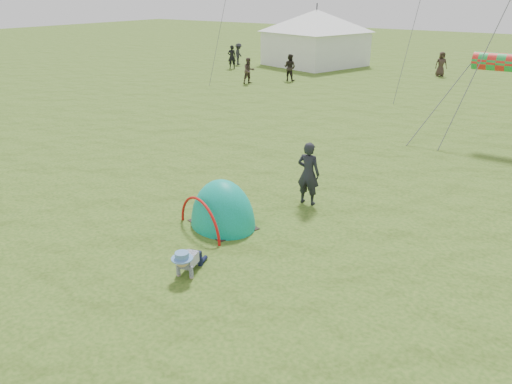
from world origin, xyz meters
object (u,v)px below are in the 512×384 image
Objects in this scene: popup_tent at (223,225)px; event_marquee at (316,36)px; standing_adult at (308,173)px; crawling_toddler at (187,260)px.

popup_tent is 0.37× the size of event_marquee.
standing_adult reaches higher than popup_tent.
popup_tent is 29.23m from event_marquee.
event_marquee is at bearing 97.60° from crawling_toddler.
standing_adult is at bearing 84.67° from popup_tent.
event_marquee reaches higher than popup_tent.
standing_adult is (1.07, 2.42, 0.88)m from popup_tent.
popup_tent is at bearing 61.56° from standing_adult.
crawling_toddler is 4.70m from standing_adult.
crawling_toddler is 0.34× the size of popup_tent.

